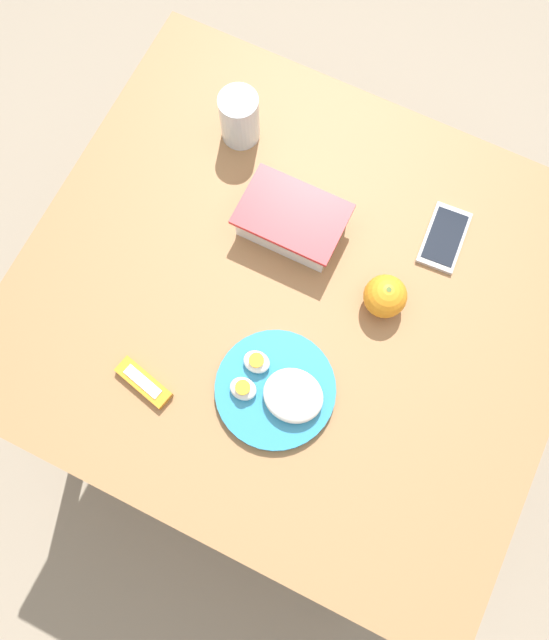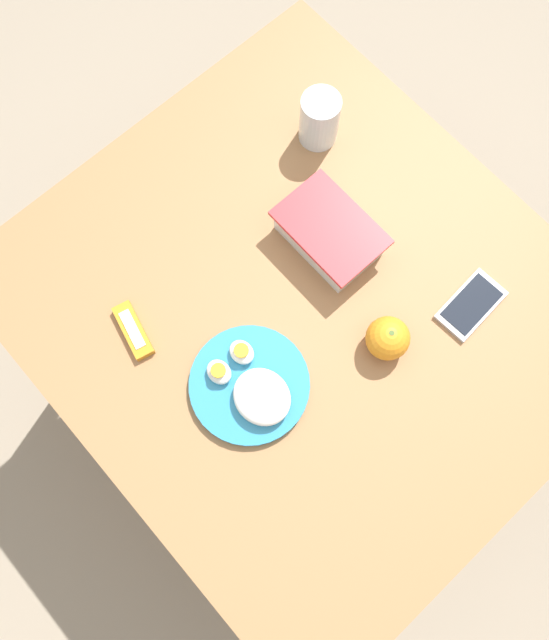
# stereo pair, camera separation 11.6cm
# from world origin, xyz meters

# --- Properties ---
(ground_plane) EXTENTS (10.00, 10.00, 0.00)m
(ground_plane) POSITION_xyz_m (0.00, 0.00, 0.00)
(ground_plane) COLOR gray
(table) EXTENTS (1.06, 0.96, 0.77)m
(table) POSITION_xyz_m (0.00, 0.00, 0.68)
(table) COLOR #996B42
(table) RESTS_ON ground_plane
(food_container) EXTENTS (0.20, 0.14, 0.07)m
(food_container) POSITION_xyz_m (-0.07, 0.13, 0.80)
(food_container) COLOR white
(food_container) RESTS_ON table
(orange_fruit) EXTENTS (0.08, 0.08, 0.08)m
(orange_fruit) POSITION_xyz_m (0.15, 0.06, 0.81)
(orange_fruit) COLOR orange
(orange_fruit) RESTS_ON table
(rice_plate) EXTENTS (0.22, 0.22, 0.06)m
(rice_plate) POSITION_xyz_m (0.05, -0.18, 0.79)
(rice_plate) COLOR teal
(rice_plate) RESTS_ON table
(candy_bar) EXTENTS (0.12, 0.06, 0.02)m
(candy_bar) POSITION_xyz_m (-0.18, -0.28, 0.78)
(candy_bar) COLOR orange
(candy_bar) RESTS_ON table
(cell_phone) EXTENTS (0.08, 0.14, 0.01)m
(cell_phone) POSITION_xyz_m (0.21, 0.24, 0.77)
(cell_phone) COLOR #ADADB2
(cell_phone) RESTS_ON table
(drinking_glass) EXTENTS (0.08, 0.08, 0.12)m
(drinking_glass) POSITION_xyz_m (-0.25, 0.27, 0.83)
(drinking_glass) COLOR silver
(drinking_glass) RESTS_ON table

